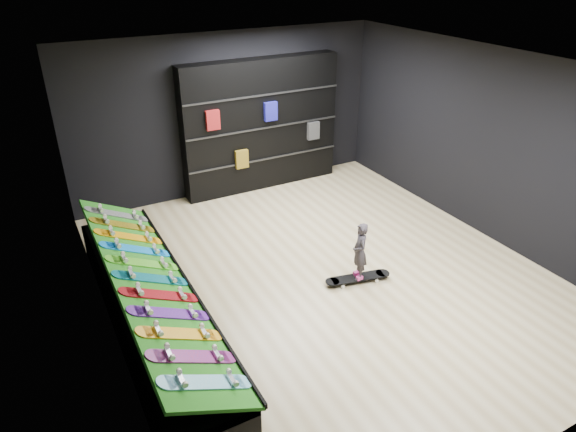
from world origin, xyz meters
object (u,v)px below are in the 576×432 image
back_shelving (261,125)px  floor_skateboard (358,279)px  child (359,262)px  display_rack (151,312)px

back_shelving → floor_skateboard: bearing=-94.2°
back_shelving → child: (-0.28, -3.72, -0.91)m
back_shelving → child: back_shelving is taller
child → back_shelving: bearing=-163.4°
floor_skateboard → child: (-0.00, 0.00, 0.30)m
display_rack → child: child is taller
display_rack → floor_skateboard: display_rack is taller
display_rack → child: bearing=-8.0°
floor_skateboard → child: child is taller
display_rack → floor_skateboard: bearing=-8.0°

